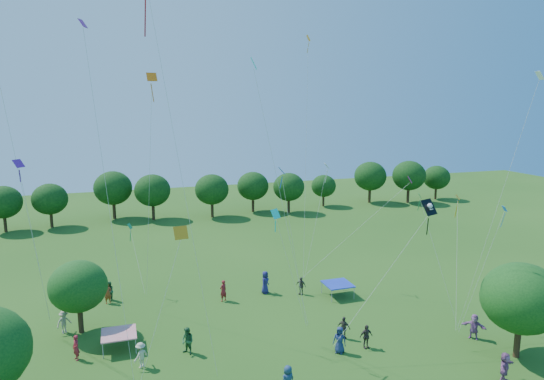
# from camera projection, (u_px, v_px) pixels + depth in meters

# --- Properties ---
(near_tree_north) EXTENTS (3.95, 3.95, 5.20)m
(near_tree_north) POSITION_uv_depth(u_px,v_px,m) (78.00, 286.00, 33.34)
(near_tree_north) COLOR #422B19
(near_tree_north) RESTS_ON ground
(near_tree_east) EXTENTS (4.87, 4.87, 6.13)m
(near_tree_east) POSITION_uv_depth(u_px,v_px,m) (521.00, 298.00, 30.00)
(near_tree_east) COLOR #422B19
(near_tree_east) RESTS_ON ground
(treeline) EXTENTS (88.01, 8.77, 6.77)m
(treeline) POSITION_uv_depth(u_px,v_px,m) (167.00, 189.00, 66.85)
(treeline) COLOR #422B19
(treeline) RESTS_ON ground
(tent_red_stripe) EXTENTS (2.20, 2.20, 1.10)m
(tent_red_stripe) POSITION_uv_depth(u_px,v_px,m) (119.00, 334.00, 31.54)
(tent_red_stripe) COLOR red
(tent_red_stripe) RESTS_ON ground
(tent_blue) EXTENTS (2.20, 2.20, 1.10)m
(tent_blue) POSITION_uv_depth(u_px,v_px,m) (338.00, 284.00, 40.16)
(tent_blue) COLOR #1D36BD
(tent_blue) RESTS_ON ground
(crowd_person_0) EXTENTS (1.00, 1.05, 1.92)m
(crowd_person_0) POSITION_uv_depth(u_px,v_px,m) (265.00, 282.00, 40.79)
(crowd_person_0) COLOR navy
(crowd_person_0) RESTS_ON ground
(crowd_person_1) EXTENTS (0.62, 0.71, 1.62)m
(crowd_person_1) POSITION_uv_depth(u_px,v_px,m) (76.00, 348.00, 30.20)
(crowd_person_1) COLOR maroon
(crowd_person_1) RESTS_ON ground
(crowd_person_2) EXTENTS (0.50, 0.83, 1.60)m
(crowd_person_2) POSITION_uv_depth(u_px,v_px,m) (109.00, 291.00, 39.22)
(crowd_person_2) COLOR #23522E
(crowd_person_2) RESTS_ON ground
(crowd_person_4) EXTENTS (0.92, 0.96, 1.57)m
(crowd_person_4) POSITION_uv_depth(u_px,v_px,m) (344.00, 328.00, 32.93)
(crowd_person_4) COLOR #403B33
(crowd_person_4) RESTS_ON ground
(crowd_person_5) EXTENTS (1.50, 1.61, 1.74)m
(crowd_person_5) POSITION_uv_depth(u_px,v_px,m) (474.00, 327.00, 32.92)
(crowd_person_5) COLOR #9D5DA1
(crowd_person_5) RESTS_ON ground
(crowd_person_6) EXTENTS (0.94, 0.69, 1.70)m
(crowd_person_6) POSITION_uv_depth(u_px,v_px,m) (288.00, 380.00, 26.59)
(crowd_person_6) COLOR navy
(crowd_person_6) RESTS_ON ground
(crowd_person_7) EXTENTS (0.71, 0.59, 1.63)m
(crowd_person_7) POSITION_uv_depth(u_px,v_px,m) (108.00, 294.00, 38.72)
(crowd_person_7) COLOR #A03D1D
(crowd_person_7) RESTS_ON ground
(crowd_person_8) EXTENTS (0.92, 0.98, 1.77)m
(crowd_person_8) POSITION_uv_depth(u_px,v_px,m) (188.00, 341.00, 30.88)
(crowd_person_8) COLOR #26592F
(crowd_person_8) RESTS_ON ground
(crowd_person_9) EXTENTS (1.15, 1.00, 1.63)m
(crowd_person_9) POSITION_uv_depth(u_px,v_px,m) (64.00, 322.00, 33.73)
(crowd_person_9) COLOR #A39883
(crowd_person_9) RESTS_ON ground
(crowd_person_10) EXTENTS (0.89, 0.94, 1.52)m
(crowd_person_10) POSITION_uv_depth(u_px,v_px,m) (301.00, 286.00, 40.56)
(crowd_person_10) COLOR #484139
(crowd_person_10) RESTS_ON ground
(crowd_person_11) EXTENTS (1.74, 1.32, 1.78)m
(crowd_person_11) POSITION_uv_depth(u_px,v_px,m) (505.00, 367.00, 27.83)
(crowd_person_11) COLOR #905488
(crowd_person_11) RESTS_ON ground
(crowd_person_12) EXTENTS (0.96, 0.92, 1.75)m
(crowd_person_12) POSITION_uv_depth(u_px,v_px,m) (340.00, 340.00, 31.05)
(crowd_person_12) COLOR navy
(crowd_person_12) RESTS_ON ground
(crowd_person_13) EXTENTS (0.78, 0.69, 1.77)m
(crowd_person_13) POSITION_uv_depth(u_px,v_px,m) (223.00, 291.00, 39.16)
(crowd_person_13) COLOR maroon
(crowd_person_13) RESTS_ON ground
(crowd_person_15) EXTENTS (1.10, 1.04, 1.60)m
(crowd_person_15) POSITION_uv_depth(u_px,v_px,m) (141.00, 355.00, 29.32)
(crowd_person_15) COLOR #B7B492
(crowd_person_15) RESTS_ON ground
(crowd_person_16) EXTENTS (0.96, 0.47, 1.60)m
(crowd_person_16) POSITION_uv_depth(u_px,v_px,m) (366.00, 336.00, 31.67)
(crowd_person_16) COLOR #3A312E
(crowd_person_16) RESTS_ON ground
(pirate_kite) EXTENTS (7.88, 1.81, 8.36)m
(pirate_kite) POSITION_uv_depth(u_px,v_px,m) (428.00, 209.00, 31.39)
(pirate_kite) COLOR black
(red_high_kite) EXTENTS (3.16, 1.96, 21.45)m
(red_high_kite) POSITION_uv_depth(u_px,v_px,m) (159.00, 53.00, 23.70)
(red_high_kite) COLOR red
(small_kite_0) EXTENTS (1.28, 2.48, 16.57)m
(small_kite_0) POSITION_uv_depth(u_px,v_px,m) (151.00, 119.00, 33.40)
(small_kite_0) COLOR orange
(small_kite_1) EXTENTS (1.76, 4.44, 21.50)m
(small_kite_1) POSITION_uv_depth(u_px,v_px,m) (2.00, 95.00, 27.35)
(small_kite_1) COLOR #FA210D
(small_kite_2) EXTENTS (2.58, 3.76, 8.21)m
(small_kite_2) POSITION_uv_depth(u_px,v_px,m) (457.00, 222.00, 33.54)
(small_kite_2) COLOR gold
(small_kite_3) EXTENTS (1.00, 4.17, 4.73)m
(small_kite_3) POSITION_uv_depth(u_px,v_px,m) (132.00, 235.00, 39.76)
(small_kite_3) COLOR #188444
(small_kite_4) EXTENTS (1.50, 1.75, 8.53)m
(small_kite_4) POSITION_uv_depth(u_px,v_px,m) (494.00, 239.00, 29.31)
(small_kite_4) COLOR blue
(small_kite_5) EXTENTS (1.67, 2.64, 18.39)m
(small_kite_5) POSITION_uv_depth(u_px,v_px,m) (99.00, 137.00, 22.82)
(small_kite_5) COLOR #AA1C8E
(small_kite_6) EXTENTS (2.89, 2.05, 9.44)m
(small_kite_6) POSITION_uv_depth(u_px,v_px,m) (324.00, 182.00, 41.53)
(small_kite_6) COLOR silver
(small_kite_7) EXTENTS (3.94, 0.81, 17.14)m
(small_kite_7) POSITION_uv_depth(u_px,v_px,m) (264.00, 112.00, 28.59)
(small_kite_7) COLOR #0EC4D2
(small_kite_8) EXTENTS (8.07, 3.84, 8.82)m
(small_kite_8) POSITION_uv_depth(u_px,v_px,m) (390.00, 199.00, 38.69)
(small_kite_8) COLOR #BD0B37
(small_kite_9) EXTENTS (1.92, 4.09, 20.23)m
(small_kite_9) POSITION_uv_depth(u_px,v_px,m) (307.00, 94.00, 41.14)
(small_kite_9) COLOR orange
(small_kite_10) EXTENTS (3.02, 0.86, 8.66)m
(small_kite_10) POSITION_uv_depth(u_px,v_px,m) (175.00, 254.00, 23.48)
(small_kite_10) COLOR orange
(small_kite_11) EXTENTS (1.72, 3.06, 8.64)m
(small_kite_11) POSITION_uv_depth(u_px,v_px,m) (427.00, 224.00, 32.08)
(small_kite_11) COLOR #167C3B
(small_kite_12) EXTENTS (2.73, 2.32, 10.97)m
(small_kite_12) POSITION_uv_depth(u_px,v_px,m) (286.00, 202.00, 28.47)
(small_kite_12) COLOR blue
(small_kite_13) EXTENTS (0.93, 2.85, 11.28)m
(small_kite_13) POSITION_uv_depth(u_px,v_px,m) (24.00, 193.00, 29.21)
(small_kite_13) COLOR #5D1891
(small_kite_14) EXTENTS (2.89, 2.44, 16.33)m
(small_kite_14) POSITION_uv_depth(u_px,v_px,m) (519.00, 140.00, 28.43)
(small_kite_14) COLOR white
(small_kite_15) EXTENTS (2.65, 0.63, 8.15)m
(small_kite_15) POSITION_uv_depth(u_px,v_px,m) (279.00, 229.00, 29.88)
(small_kite_15) COLOR #0ED8C3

